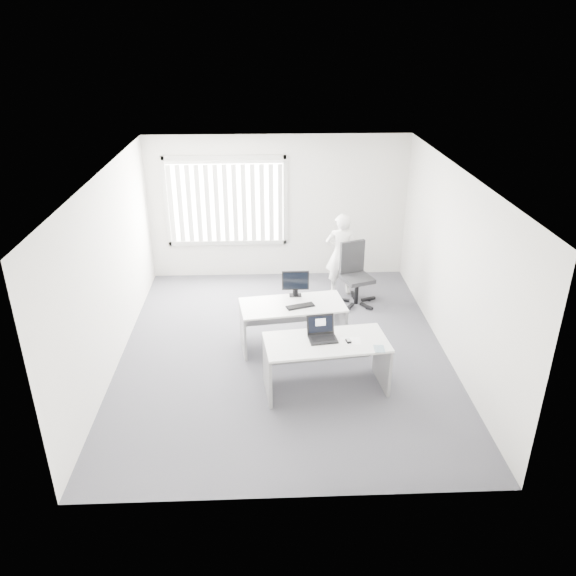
{
  "coord_description": "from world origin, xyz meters",
  "views": [
    {
      "loc": [
        -0.25,
        -7.5,
        4.61
      ],
      "look_at": [
        0.07,
        0.15,
        1.01
      ],
      "focal_mm": 35.0,
      "sensor_mm": 36.0,
      "label": 1
    }
  ],
  "objects_px": {
    "desk_near": "(326,355)",
    "desk_far": "(292,316)",
    "monitor": "(295,283)",
    "office_chair": "(355,285)",
    "laptop": "(323,330)",
    "person": "(341,254)"
  },
  "relations": [
    {
      "from": "office_chair",
      "to": "desk_near",
      "type": "bearing_deg",
      "value": -127.01
    },
    {
      "from": "desk_far",
      "to": "office_chair",
      "type": "relative_size",
      "value": 1.48
    },
    {
      "from": "desk_near",
      "to": "monitor",
      "type": "bearing_deg",
      "value": 96.25
    },
    {
      "from": "office_chair",
      "to": "person",
      "type": "relative_size",
      "value": 0.72
    },
    {
      "from": "desk_near",
      "to": "monitor",
      "type": "distance_m",
      "value": 1.57
    },
    {
      "from": "desk_far",
      "to": "laptop",
      "type": "bearing_deg",
      "value": -80.82
    },
    {
      "from": "office_chair",
      "to": "desk_far",
      "type": "bearing_deg",
      "value": -149.51
    },
    {
      "from": "office_chair",
      "to": "monitor",
      "type": "relative_size",
      "value": 2.68
    },
    {
      "from": "office_chair",
      "to": "laptop",
      "type": "xyz_separation_m",
      "value": [
        -0.86,
        -2.61,
        0.55
      ]
    },
    {
      "from": "office_chair",
      "to": "monitor",
      "type": "height_order",
      "value": "monitor"
    },
    {
      "from": "office_chair",
      "to": "person",
      "type": "bearing_deg",
      "value": 98.32
    },
    {
      "from": "office_chair",
      "to": "monitor",
      "type": "bearing_deg",
      "value": -154.54
    },
    {
      "from": "monitor",
      "to": "office_chair",
      "type": "bearing_deg",
      "value": 45.36
    },
    {
      "from": "office_chair",
      "to": "monitor",
      "type": "distance_m",
      "value": 1.74
    },
    {
      "from": "desk_near",
      "to": "laptop",
      "type": "height_order",
      "value": "laptop"
    },
    {
      "from": "laptop",
      "to": "monitor",
      "type": "xyz_separation_m",
      "value": [
        -0.29,
        1.45,
        0.04
      ]
    },
    {
      "from": "desk_near",
      "to": "office_chair",
      "type": "distance_m",
      "value": 2.78
    },
    {
      "from": "desk_far",
      "to": "desk_near",
      "type": "bearing_deg",
      "value": -79.29
    },
    {
      "from": "desk_far",
      "to": "person",
      "type": "bearing_deg",
      "value": 54.48
    },
    {
      "from": "desk_near",
      "to": "desk_far",
      "type": "relative_size",
      "value": 1.03
    },
    {
      "from": "person",
      "to": "laptop",
      "type": "bearing_deg",
      "value": 84.39
    },
    {
      "from": "desk_near",
      "to": "desk_far",
      "type": "height_order",
      "value": "desk_near"
    }
  ]
}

